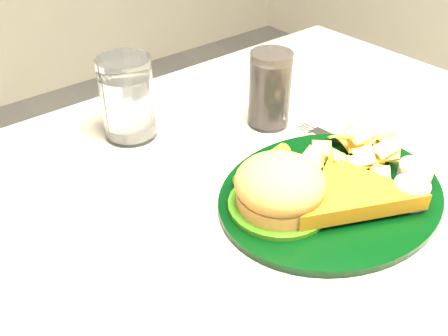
# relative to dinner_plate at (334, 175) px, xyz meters

# --- Properties ---
(dinner_plate) EXTENTS (0.34, 0.29, 0.08)m
(dinner_plate) POSITION_rel_dinner_plate_xyz_m (0.00, 0.00, 0.00)
(dinner_plate) COLOR black
(dinner_plate) RESTS_ON table
(water_glass) EXTENTS (0.12, 0.12, 0.14)m
(water_glass) POSITION_rel_dinner_plate_xyz_m (-0.13, 0.33, 0.03)
(water_glass) COLOR silver
(water_glass) RESTS_ON table
(cola_glass) EXTENTS (0.09, 0.09, 0.13)m
(cola_glass) POSITION_rel_dinner_plate_xyz_m (0.07, 0.21, 0.03)
(cola_glass) COLOR black
(cola_glass) RESTS_ON table
(fork_napkin) EXTENTS (0.15, 0.18, 0.01)m
(fork_napkin) POSITION_rel_dinner_plate_xyz_m (0.11, 0.04, -0.03)
(fork_napkin) COLOR white
(fork_napkin) RESTS_ON table
(wrapped_straw) EXTENTS (0.22, 0.19, 0.01)m
(wrapped_straw) POSITION_rel_dinner_plate_xyz_m (-0.18, 0.20, -0.03)
(wrapped_straw) COLOR silver
(wrapped_straw) RESTS_ON table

